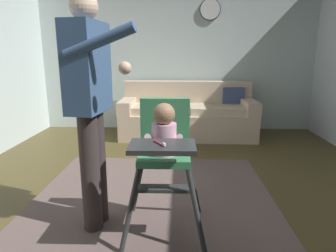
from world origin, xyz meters
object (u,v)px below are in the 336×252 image
at_px(couch, 188,116).
at_px(wall_clock, 210,9).
at_px(high_chair, 164,143).
at_px(adult_standing, 90,102).

distance_m(couch, wall_clock, 1.78).
relative_size(high_chair, wall_clock, 2.85).
bearing_deg(wall_clock, adult_standing, -109.57).
bearing_deg(wall_clock, couch, -126.06).
distance_m(couch, adult_standing, 2.83).
distance_m(high_chair, wall_clock, 3.50).
relative_size(adult_standing, wall_clock, 4.89).
bearing_deg(high_chair, adult_standing, -97.73).
bearing_deg(adult_standing, high_chair, 0.23).
bearing_deg(adult_standing, wall_clock, 77.63).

